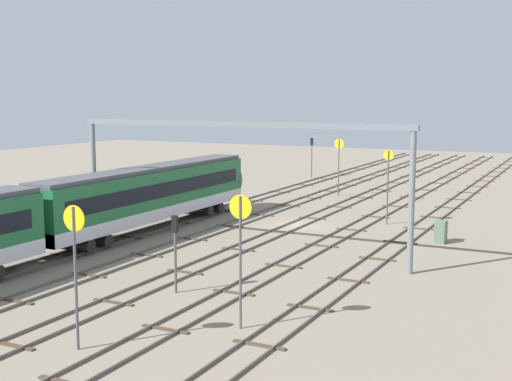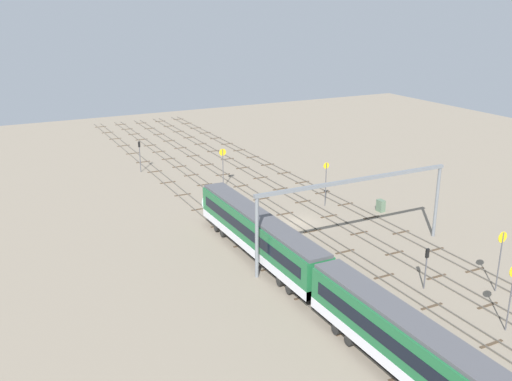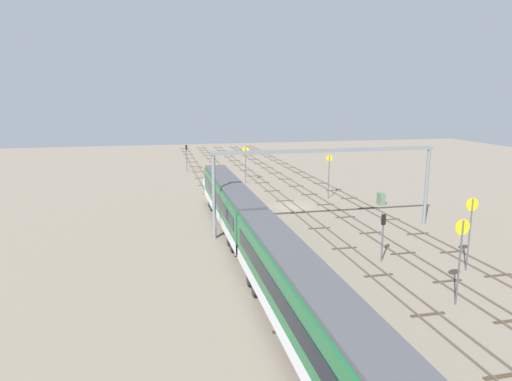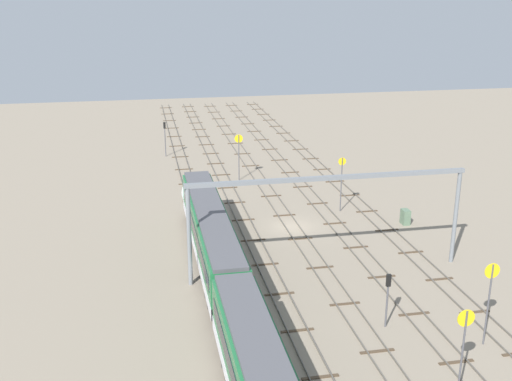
% 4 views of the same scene
% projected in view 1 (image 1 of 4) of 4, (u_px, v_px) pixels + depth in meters
% --- Properties ---
extents(ground_plane, '(161.98, 161.98, 0.00)m').
position_uv_depth(ground_plane, '(297.00, 225.00, 54.69)').
color(ground_plane, gray).
extents(track_near_foreground, '(145.98, 2.40, 0.16)m').
position_uv_depth(track_near_foreground, '(410.00, 235.00, 50.63)').
color(track_near_foreground, '#59544C').
rests_on(track_near_foreground, ground).
extents(track_second_near, '(145.98, 2.40, 0.16)m').
position_uv_depth(track_second_near, '(351.00, 229.00, 52.66)').
color(track_second_near, '#59544C').
rests_on(track_second_near, ground).
extents(track_middle, '(145.98, 2.40, 0.16)m').
position_uv_depth(track_middle, '(297.00, 224.00, 54.68)').
color(track_middle, '#59544C').
rests_on(track_middle, ground).
extents(track_second_far, '(145.98, 2.40, 0.16)m').
position_uv_depth(track_second_far, '(246.00, 220.00, 56.71)').
color(track_second_far, '#59544C').
rests_on(track_second_far, ground).
extents(track_with_train, '(145.98, 2.40, 0.16)m').
position_uv_depth(track_with_train, '(199.00, 216.00, 58.74)').
color(track_with_train, '#59544C').
rests_on(track_with_train, ground).
extents(overhead_gantry, '(0.40, 23.74, 8.65)m').
position_uv_depth(overhead_gantry, '(234.00, 151.00, 43.99)').
color(overhead_gantry, slate).
rests_on(overhead_gantry, ground).
extents(speed_sign_near_foreground, '(0.14, 1.03, 5.91)m').
position_uv_depth(speed_sign_near_foreground, '(339.00, 158.00, 70.46)').
color(speed_sign_near_foreground, '#4C4C51').
rests_on(speed_sign_near_foreground, ground).
extents(speed_sign_mid_trackside, '(0.14, 0.84, 6.03)m').
position_uv_depth(speed_sign_mid_trackside, '(388.00, 178.00, 54.56)').
color(speed_sign_mid_trackside, '#4C4C51').
rests_on(speed_sign_mid_trackside, ground).
extents(speed_sign_far_trackside, '(0.14, 1.06, 5.96)m').
position_uv_depth(speed_sign_far_trackside, '(75.00, 255.00, 27.35)').
color(speed_sign_far_trackside, '#4C4C51').
rests_on(speed_sign_far_trackside, ground).
extents(speed_sign_distant_end, '(0.14, 1.08, 6.02)m').
position_uv_depth(speed_sign_distant_end, '(240.00, 240.00, 29.85)').
color(speed_sign_distant_end, '#4C4C51').
rests_on(speed_sign_distant_end, ground).
extents(signal_light_trackside_approach, '(0.31, 0.32, 5.03)m').
position_uv_depth(signal_light_trackside_approach, '(312.00, 152.00, 86.48)').
color(signal_light_trackside_approach, '#4C4C51').
rests_on(signal_light_trackside_approach, ground).
extents(signal_light_trackside_departure, '(0.31, 0.32, 4.12)m').
position_uv_depth(signal_light_trackside_departure, '(175.00, 242.00, 35.58)').
color(signal_light_trackside_departure, '#4C4C51').
rests_on(signal_light_trackside_departure, ground).
extents(relay_cabinet, '(1.12, 0.73, 1.56)m').
position_uv_depth(relay_cabinet, '(441.00, 232.00, 48.12)').
color(relay_cabinet, '#597259').
rests_on(relay_cabinet, ground).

